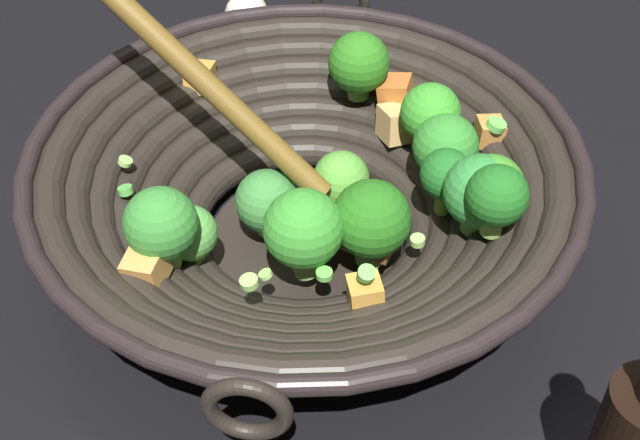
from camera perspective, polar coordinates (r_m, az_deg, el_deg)
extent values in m
plane|color=black|center=(0.73, -0.87, -1.54)|extent=(4.00, 4.00, 0.00)
cylinder|color=black|center=(0.73, -0.88, -1.26)|extent=(0.15, 0.15, 0.01)
torus|color=black|center=(0.72, -0.89, -0.41)|extent=(0.21, 0.21, 0.03)
torus|color=black|center=(0.71, -0.90, 0.18)|extent=(0.24, 0.24, 0.03)
torus|color=black|center=(0.70, -0.91, 0.78)|extent=(0.28, 0.28, 0.03)
torus|color=black|center=(0.70, -0.92, 1.39)|extent=(0.31, 0.31, 0.03)
torus|color=black|center=(0.69, -0.93, 2.02)|extent=(0.34, 0.34, 0.03)
torus|color=black|center=(0.68, -0.94, 2.65)|extent=(0.37, 0.37, 0.03)
torus|color=black|center=(0.68, -0.95, 3.30)|extent=(0.40, 0.40, 0.03)
torus|color=black|center=(0.67, -0.96, 3.96)|extent=(0.42, 0.42, 0.01)
torus|color=black|center=(0.52, -4.65, -11.87)|extent=(0.03, 0.05, 0.05)
torus|color=black|center=(0.85, 1.32, 13.60)|extent=(0.03, 0.05, 0.05)
cylinder|color=#82B250|center=(0.64, 10.81, -0.24)|extent=(0.02, 0.02, 0.02)
sphere|color=#1F6720|center=(0.63, 11.13, 1.52)|extent=(0.04, 0.04, 0.04)
cylinder|color=#7AA53A|center=(0.69, 7.76, 1.20)|extent=(0.01, 0.01, 0.02)
sphere|color=#1E6522|center=(0.67, 7.98, 2.89)|extent=(0.04, 0.04, 0.04)
cylinder|color=#78AF52|center=(0.67, 10.46, 0.28)|extent=(0.02, 0.02, 0.02)
sphere|color=#43952B|center=(0.65, 10.77, 2.04)|extent=(0.05, 0.05, 0.05)
cylinder|color=#7DB75B|center=(0.73, 7.73, 2.93)|extent=(0.02, 0.02, 0.01)
sphere|color=#32862E|center=(0.71, 7.94, 4.64)|extent=(0.05, 0.05, 0.05)
cylinder|color=#75AC4B|center=(0.65, -9.71, -2.18)|extent=(0.03, 0.03, 0.02)
sphere|color=#388834|center=(0.63, -10.04, -0.24)|extent=(0.05, 0.05, 0.05)
cylinder|color=olive|center=(0.75, 6.80, 4.87)|extent=(0.02, 0.02, 0.02)
sphere|color=green|center=(0.73, 7.00, 6.73)|extent=(0.05, 0.05, 0.05)
cylinder|color=#75A745|center=(0.71, -3.28, -0.38)|extent=(0.02, 0.02, 0.01)
sphere|color=#3C833B|center=(0.69, -3.37, 1.21)|extent=(0.05, 0.05, 0.05)
cylinder|color=#7AAE56|center=(0.73, 1.31, 1.08)|extent=(0.02, 0.02, 0.01)
sphere|color=#57A138|center=(0.71, 1.34, 2.61)|extent=(0.05, 0.05, 0.05)
cylinder|color=#79A84F|center=(0.67, -1.03, -2.68)|extent=(0.03, 0.03, 0.02)
sphere|color=green|center=(0.64, -1.07, -0.55)|extent=(0.06, 0.06, 0.06)
cylinder|color=olive|center=(0.68, 3.14, -1.96)|extent=(0.03, 0.03, 0.02)
sphere|color=#256A19|center=(0.66, 3.25, 0.06)|extent=(0.06, 0.06, 0.06)
cylinder|color=#6A9D49|center=(0.67, 9.79, -0.16)|extent=(0.03, 0.03, 0.02)
sphere|color=#318A3A|center=(0.65, 10.11, 1.81)|extent=(0.05, 0.05, 0.05)
cylinder|color=#639742|center=(0.78, 2.41, 8.19)|extent=(0.02, 0.02, 0.02)
sphere|color=#2B751C|center=(0.76, 2.47, 9.91)|extent=(0.05, 0.05, 0.05)
cylinder|color=#609B41|center=(0.68, -8.05, -2.24)|extent=(0.02, 0.03, 0.01)
sphere|color=#54A144|center=(0.66, -8.25, -0.82)|extent=(0.04, 0.04, 0.04)
cube|color=gold|center=(0.78, -7.61, 8.93)|extent=(0.03, 0.03, 0.03)
cube|color=gold|center=(0.63, 2.88, -4.71)|extent=(0.03, 0.03, 0.03)
cube|color=#E0974B|center=(0.63, -10.95, -3.01)|extent=(0.03, 0.03, 0.03)
cube|color=#CB803C|center=(0.73, 10.66, 5.52)|extent=(0.03, 0.03, 0.02)
cube|color=#BC672C|center=(0.77, 4.80, 7.97)|extent=(0.03, 0.03, 0.03)
cube|color=#E8B368|center=(0.76, 4.93, 6.12)|extent=(0.04, 0.04, 0.03)
cylinder|color=#6BC651|center=(0.64, 0.27, -3.43)|extent=(0.02, 0.02, 0.00)
cylinder|color=#99D166|center=(0.70, -12.21, 3.64)|extent=(0.02, 0.02, 0.01)
cylinder|color=#99D166|center=(0.64, -3.47, -3.45)|extent=(0.01, 0.01, 0.01)
cylinder|color=#99D166|center=(0.66, 6.19, -1.30)|extent=(0.02, 0.02, 0.01)
cylinder|color=#6BC651|center=(0.72, 11.08, 5.93)|extent=(0.02, 0.02, 0.01)
cylinder|color=#6BC651|center=(0.61, 2.96, -3.40)|extent=(0.02, 0.02, 0.01)
cylinder|color=#99D166|center=(0.60, -4.50, -3.93)|extent=(0.02, 0.02, 0.01)
cylinder|color=#56B247|center=(0.74, -1.35, 3.00)|extent=(0.02, 0.02, 0.01)
cylinder|color=#56B247|center=(0.69, -12.20, 1.85)|extent=(0.02, 0.02, 0.01)
cube|color=brown|center=(0.69, 2.33, -0.31)|extent=(0.05, 0.07, 0.01)
cylinder|color=brown|center=(0.68, -7.04, 8.42)|extent=(0.02, 0.20, 0.15)
sphere|color=silver|center=(0.97, -4.65, 12.82)|extent=(0.05, 0.05, 0.05)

